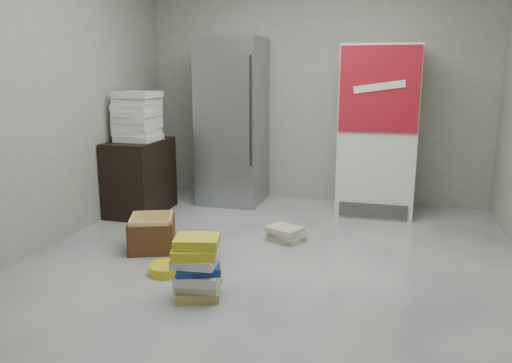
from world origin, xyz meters
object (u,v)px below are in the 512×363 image
object	(u,v)px
phonebook_stack_main	(197,268)
cardboard_box	(152,236)
coke_cooler	(378,130)
steel_fridge	(233,122)
wood_shelf	(140,177)

from	to	relation	value
phonebook_stack_main	cardboard_box	size ratio (longest dim) A/B	0.90
coke_cooler	cardboard_box	size ratio (longest dim) A/B	3.69
steel_fridge	coke_cooler	size ratio (longest dim) A/B	1.06
coke_cooler	wood_shelf	world-z (taller)	coke_cooler
phonebook_stack_main	steel_fridge	bearing A→B (deg)	87.97
coke_cooler	wood_shelf	distance (m)	2.63
wood_shelf	cardboard_box	size ratio (longest dim) A/B	1.64
wood_shelf	cardboard_box	xyz separation A→B (m)	(0.66, -1.05, -0.27)
coke_cooler	phonebook_stack_main	distance (m)	2.85
steel_fridge	coke_cooler	world-z (taller)	steel_fridge
steel_fridge	coke_cooler	xyz separation A→B (m)	(1.65, -0.01, -0.05)
wood_shelf	cardboard_box	bearing A→B (deg)	-57.84
wood_shelf	cardboard_box	world-z (taller)	wood_shelf
cardboard_box	steel_fridge	bearing A→B (deg)	63.74
cardboard_box	coke_cooler	bearing A→B (deg)	23.46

